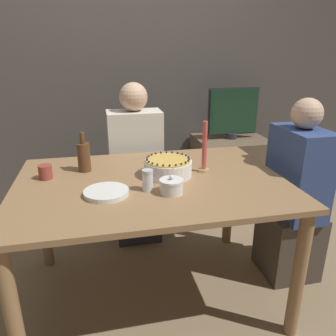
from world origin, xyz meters
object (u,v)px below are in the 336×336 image
at_px(sugar_bowl, 171,186).
at_px(candle, 204,151).
at_px(bottle, 84,156).
at_px(person_man_blue_shirt, 136,174).
at_px(cake, 168,167).
at_px(person_woman_floral, 294,204).
at_px(sugar_shaker, 148,180).
at_px(tv_monitor, 233,113).

height_order(sugar_bowl, candle, candle).
relative_size(candle, bottle, 1.29).
bearing_deg(person_man_blue_shirt, candle, 116.66).
bearing_deg(candle, person_man_blue_shirt, 116.66).
bearing_deg(cake, person_woman_floral, -1.77).
distance_m(sugar_shaker, person_man_blue_shirt, 0.91).
bearing_deg(sugar_shaker, sugar_bowl, -28.31).
xyz_separation_m(cake, candle, (0.22, 0.01, 0.08)).
relative_size(sugar_shaker, tv_monitor, 0.24).
height_order(candle, person_woman_floral, person_woman_floral).
bearing_deg(sugar_bowl, tv_monitor, 55.96).
xyz_separation_m(cake, person_woman_floral, (0.83, -0.03, -0.31)).
distance_m(cake, sugar_shaker, 0.24).
bearing_deg(cake, sugar_shaker, -128.38).
relative_size(sugar_bowl, tv_monitor, 0.26).
bearing_deg(candle, sugar_bowl, -134.61).
relative_size(bottle, person_woman_floral, 0.20).
relative_size(bottle, person_man_blue_shirt, 0.19).
distance_m(person_man_blue_shirt, tv_monitor, 1.08).
bearing_deg(person_man_blue_shirt, bottle, 53.97).
distance_m(sugar_bowl, person_woman_floral, 0.94).
relative_size(sugar_bowl, sugar_shaker, 1.08).
relative_size(bottle, tv_monitor, 0.50).
distance_m(sugar_bowl, bottle, 0.61).
distance_m(cake, tv_monitor, 1.33).
relative_size(sugar_shaker, person_man_blue_shirt, 0.09).
xyz_separation_m(sugar_bowl, tv_monitor, (0.87, 1.28, 0.11)).
relative_size(cake, person_man_blue_shirt, 0.22).
xyz_separation_m(sugar_shaker, person_man_blue_shirt, (0.04, 0.86, -0.29)).
distance_m(person_man_blue_shirt, person_woman_floral, 1.17).
bearing_deg(cake, person_man_blue_shirt, 99.40).
xyz_separation_m(sugar_bowl, candle, (0.26, 0.26, 0.09)).
distance_m(cake, bottle, 0.50).
bearing_deg(sugar_bowl, bottle, 135.59).
bearing_deg(person_man_blue_shirt, cake, 99.40).
relative_size(sugar_shaker, bottle, 0.48).
height_order(cake, tv_monitor, tv_monitor).
relative_size(sugar_bowl, candle, 0.40).
bearing_deg(person_woman_floral, candle, 86.39).
bearing_deg(sugar_shaker, cake, 51.62).
bearing_deg(sugar_bowl, person_man_blue_shirt, 94.67).
distance_m(sugar_bowl, person_man_blue_shirt, 0.96).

